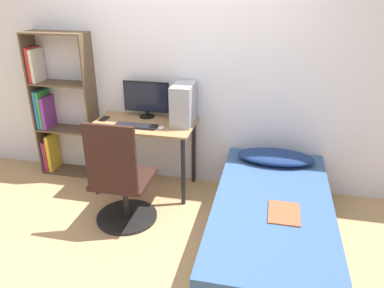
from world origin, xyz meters
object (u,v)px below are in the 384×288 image
Objects in this scene: keyboard at (136,126)px; pc_tower at (183,104)px; bookshelf at (56,110)px; bed at (271,224)px; office_chair at (121,187)px; monitor at (146,98)px.

keyboard is 0.53m from pc_tower.
keyboard is at bearing -14.74° from bookshelf.
bed is at bearing -23.42° from keyboard.
pc_tower is (0.44, 0.20, 0.19)m from keyboard.
bed is at bearing -40.43° from pc_tower.
bed is at bearing -19.79° from bookshelf.
bed is at bearing -1.88° from office_chair.
bookshelf is 1.43m from office_chair.
monitor is at bearing 1.75° from bookshelf.
monitor is at bearing 166.21° from pc_tower.
bookshelf is at bearing 177.22° from pc_tower.
pc_tower reaches higher than bed.
keyboard is (-0.04, 0.56, 0.38)m from office_chair.
monitor is at bearing 91.95° from office_chair.
bookshelf is 2.65m from bed.
office_chair is 2.56× the size of pc_tower.
monitor reaches higher than office_chair.
bookshelf is 3.25× the size of monitor.
bed is 4.07× the size of monitor.
pc_tower is at bearing 139.57° from bed.
bookshelf reaches higher than monitor.
keyboard is at bearing 94.52° from office_chair.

